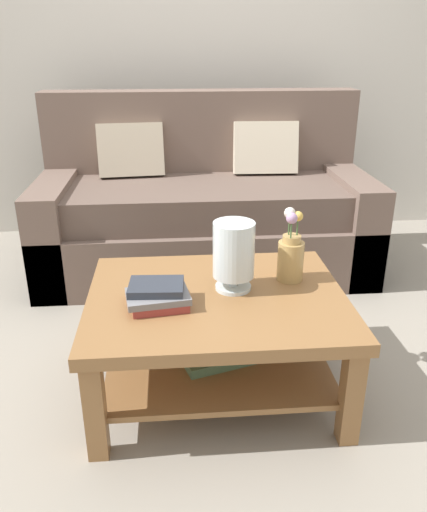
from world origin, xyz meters
TOP-DOWN VIEW (x-y plane):
  - ground_plane at (0.00, 0.00)m, footprint 10.00×10.00m
  - back_wall at (0.00, 1.65)m, footprint 6.40×0.12m
  - couch at (-0.05, 0.87)m, footprint 1.99×0.90m
  - coffee_table at (-0.09, -0.43)m, footprint 1.00×0.80m
  - book_stack_main at (-0.32, -0.50)m, footprint 0.25×0.22m
  - glass_hurricane_vase at (-0.02, -0.39)m, footprint 0.16×0.16m
  - flower_pitcher at (0.22, -0.32)m, footprint 0.11×0.11m

SIDE VIEW (x-z plane):
  - ground_plane at x=0.00m, z-range 0.00..0.00m
  - coffee_table at x=-0.09m, z-range 0.10..0.54m
  - couch at x=-0.05m, z-range -0.17..0.89m
  - book_stack_main at x=-0.32m, z-range 0.43..0.52m
  - flower_pitcher at x=0.22m, z-range 0.39..0.70m
  - glass_hurricane_vase at x=-0.02m, z-range 0.46..0.73m
  - back_wall at x=0.00m, z-range 0.00..2.70m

